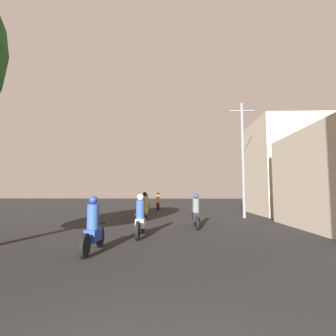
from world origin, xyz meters
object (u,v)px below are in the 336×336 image
at_px(motorcycle_black, 196,214).
at_px(building_right_far, 293,168).
at_px(utility_pole_far, 243,157).
at_px(motorcycle_white, 140,219).
at_px(motorcycle_red, 158,203).
at_px(motorcycle_blue, 93,229).
at_px(motorcycle_yellow, 145,209).
at_px(motorcycle_orange, 147,206).

distance_m(motorcycle_black, building_right_far, 11.28).
distance_m(motorcycle_black, utility_pole_far, 6.57).
distance_m(motorcycle_white, motorcycle_red, 14.26).
xyz_separation_m(building_right_far, utility_pole_far, (-4.48, -2.98, 0.45)).
bearing_deg(motorcycle_black, motorcycle_blue, -131.54).
distance_m(motorcycle_blue, motorcycle_yellow, 8.25).
distance_m(motorcycle_black, motorcycle_yellow, 4.27).
bearing_deg(motorcycle_red, motorcycle_black, -81.32).
height_order(motorcycle_blue, motorcycle_black, motorcycle_black).
height_order(motorcycle_blue, motorcycle_orange, motorcycle_blue).
height_order(motorcycle_red, utility_pole_far, utility_pole_far).
xyz_separation_m(motorcycle_yellow, motorcycle_red, (0.24, 8.56, -0.03)).
xyz_separation_m(motorcycle_yellow, building_right_far, (10.68, 4.30, 2.77)).
distance_m(motorcycle_blue, motorcycle_white, 2.72).
height_order(motorcycle_blue, motorcycle_yellow, motorcycle_yellow).
bearing_deg(motorcycle_blue, motorcycle_red, 81.30).
bearing_deg(motorcycle_orange, building_right_far, 4.29).
bearing_deg(building_right_far, utility_pole_far, -146.36).
distance_m(motorcycle_black, motorcycle_orange, 8.28).
distance_m(building_right_far, utility_pole_far, 5.40).
bearing_deg(motorcycle_black, building_right_far, 35.34).
distance_m(motorcycle_yellow, motorcycle_red, 8.57).
bearing_deg(motorcycle_black, utility_pole_far, 44.79).
height_order(motorcycle_black, building_right_far, building_right_far).
relative_size(building_right_far, utility_pole_far, 0.92).
xyz_separation_m(motorcycle_blue, motorcycle_white, (0.99, 2.54, 0.01)).
bearing_deg(motorcycle_blue, utility_pole_far, 48.78).
distance_m(motorcycle_red, utility_pole_far, 9.93).
distance_m(motorcycle_white, motorcycle_orange, 10.14).
bearing_deg(motorcycle_white, utility_pole_far, 52.72).
bearing_deg(utility_pole_far, motorcycle_blue, -125.00).
bearing_deg(motorcycle_black, motorcycle_orange, 103.99).
relative_size(motorcycle_yellow, building_right_far, 0.28).
bearing_deg(building_right_far, motorcycle_white, -135.53).
relative_size(motorcycle_yellow, motorcycle_orange, 0.95).
xyz_separation_m(motorcycle_white, motorcycle_orange, (-0.87, 10.10, -0.06)).
distance_m(motorcycle_yellow, motorcycle_orange, 4.42).
height_order(motorcycle_white, motorcycle_red, motorcycle_red).
bearing_deg(utility_pole_far, motorcycle_orange, 154.79).
distance_m(motorcycle_white, motorcycle_yellow, 5.72).
xyz_separation_m(motorcycle_black, motorcycle_orange, (-3.14, 7.66, -0.05)).
distance_m(motorcycle_blue, motorcycle_black, 5.96).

